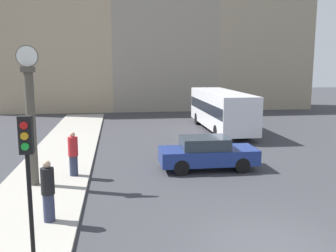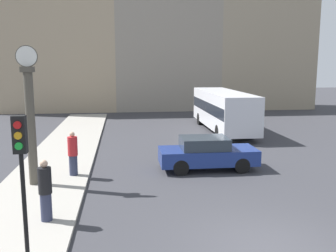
{
  "view_description": "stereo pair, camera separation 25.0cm",
  "coord_description": "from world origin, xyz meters",
  "px_view_note": "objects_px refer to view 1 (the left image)",
  "views": [
    {
      "loc": [
        -3.82,
        -8.39,
        4.61
      ],
      "look_at": [
        -1.56,
        7.99,
        1.84
      ],
      "focal_mm": 40.0,
      "sensor_mm": 36.0,
      "label": 1
    },
    {
      "loc": [
        -3.57,
        -8.43,
        4.61
      ],
      "look_at": [
        -1.56,
        7.99,
        1.84
      ],
      "focal_mm": 40.0,
      "sensor_mm": 36.0,
      "label": 2
    }
  ],
  "objects_px": {
    "pedestrian_red_top": "(73,154)",
    "street_clock": "(31,119)",
    "traffic_light_near": "(28,164)",
    "bus_distant": "(221,108)",
    "pedestrian_black_jacket": "(48,191)",
    "sedan_car": "(207,153)"
  },
  "relations": [
    {
      "from": "pedestrian_black_jacket",
      "to": "bus_distant",
      "type": "bearing_deg",
      "value": 57.43
    },
    {
      "from": "bus_distant",
      "to": "street_clock",
      "type": "xyz_separation_m",
      "value": [
        -10.23,
        -10.76,
        1.06
      ]
    },
    {
      "from": "sedan_car",
      "to": "pedestrian_black_jacket",
      "type": "xyz_separation_m",
      "value": [
        -5.88,
        -5.03,
        0.28
      ]
    },
    {
      "from": "bus_distant",
      "to": "pedestrian_black_jacket",
      "type": "bearing_deg",
      "value": -122.57
    },
    {
      "from": "bus_distant",
      "to": "pedestrian_red_top",
      "type": "xyz_separation_m",
      "value": [
        -8.89,
        -9.76,
        -0.55
      ]
    },
    {
      "from": "street_clock",
      "to": "bus_distant",
      "type": "bearing_deg",
      "value": 46.45
    },
    {
      "from": "pedestrian_red_top",
      "to": "bus_distant",
      "type": "bearing_deg",
      "value": 47.67
    },
    {
      "from": "traffic_light_near",
      "to": "street_clock",
      "type": "height_order",
      "value": "street_clock"
    },
    {
      "from": "street_clock",
      "to": "pedestrian_black_jacket",
      "type": "bearing_deg",
      "value": -72.11
    },
    {
      "from": "bus_distant",
      "to": "pedestrian_black_jacket",
      "type": "distance_m",
      "value": 16.91
    },
    {
      "from": "traffic_light_near",
      "to": "street_clock",
      "type": "xyz_separation_m",
      "value": [
        -1.33,
        6.51,
        -0.01
      ]
    },
    {
      "from": "sedan_car",
      "to": "traffic_light_near",
      "type": "bearing_deg",
      "value": -125.18
    },
    {
      "from": "sedan_car",
      "to": "street_clock",
      "type": "relative_size",
      "value": 0.82
    },
    {
      "from": "bus_distant",
      "to": "traffic_light_near",
      "type": "height_order",
      "value": "traffic_light_near"
    },
    {
      "from": "traffic_light_near",
      "to": "street_clock",
      "type": "relative_size",
      "value": 0.68
    },
    {
      "from": "traffic_light_near",
      "to": "pedestrian_black_jacket",
      "type": "relative_size",
      "value": 1.93
    },
    {
      "from": "pedestrian_black_jacket",
      "to": "pedestrian_red_top",
      "type": "height_order",
      "value": "pedestrian_black_jacket"
    },
    {
      "from": "sedan_car",
      "to": "street_clock",
      "type": "bearing_deg",
      "value": -167.63
    },
    {
      "from": "pedestrian_red_top",
      "to": "traffic_light_near",
      "type": "bearing_deg",
      "value": -90.02
    },
    {
      "from": "pedestrian_red_top",
      "to": "street_clock",
      "type": "bearing_deg",
      "value": -143.24
    },
    {
      "from": "pedestrian_black_jacket",
      "to": "pedestrian_red_top",
      "type": "xyz_separation_m",
      "value": [
        0.21,
        4.49,
        -0.01
      ]
    },
    {
      "from": "pedestrian_black_jacket",
      "to": "street_clock",
      "type": "bearing_deg",
      "value": 107.89
    }
  ]
}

